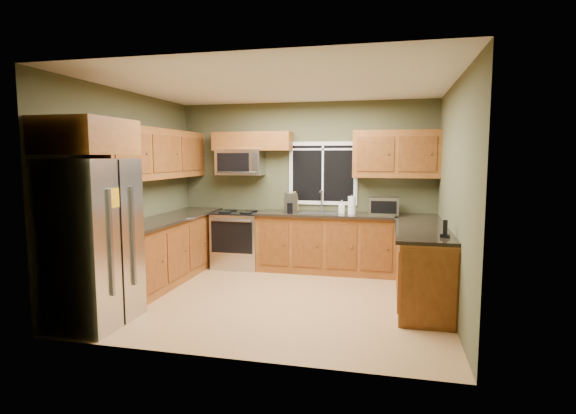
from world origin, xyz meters
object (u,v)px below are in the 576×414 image
at_px(coffee_maker, 291,204).
at_px(kettle, 290,205).
at_px(toaster_oven, 384,206).
at_px(cordless_phone, 445,232).
at_px(range, 239,239).
at_px(microwave, 240,162).
at_px(paper_towel_roll, 352,205).
at_px(soap_bottle_b, 342,207).
at_px(refrigerator, 92,242).
at_px(soap_bottle_a, 295,202).
at_px(soap_bottle_c, 289,205).

distance_m(coffee_maker, kettle, 0.06).
bearing_deg(toaster_oven, cordless_phone, -68.85).
height_order(range, coffee_maker, coffee_maker).
relative_size(toaster_oven, kettle, 1.73).
bearing_deg(microwave, kettle, -10.30).
relative_size(toaster_oven, paper_towel_roll, 1.45).
bearing_deg(range, soap_bottle_b, 1.03).
distance_m(range, soap_bottle_b, 1.79).
relative_size(refrigerator, kettle, 7.09).
height_order(toaster_oven, soap_bottle_a, soap_bottle_a).
relative_size(paper_towel_roll, soap_bottle_a, 0.93).
height_order(microwave, paper_towel_roll, microwave).
bearing_deg(toaster_oven, range, 179.12).
xyz_separation_m(kettle, paper_towel_roll, (0.98, 0.00, 0.02)).
height_order(toaster_oven, soap_bottle_c, toaster_oven).
xyz_separation_m(toaster_oven, soap_bottle_b, (-0.65, 0.07, -0.04)).
xyz_separation_m(soap_bottle_a, soap_bottle_b, (0.76, -0.03, -0.06)).
distance_m(paper_towel_roll, soap_bottle_a, 0.92).
relative_size(coffee_maker, soap_bottle_c, 1.82).
bearing_deg(toaster_oven, refrigerator, -137.93).
distance_m(refrigerator, cordless_phone, 3.84).
xyz_separation_m(range, kettle, (0.88, -0.02, 0.59)).
bearing_deg(soap_bottle_b, range, -178.97).
bearing_deg(cordless_phone, microwave, 147.14).
height_order(microwave, toaster_oven, microwave).
height_order(toaster_oven, coffee_maker, coffee_maker).
xyz_separation_m(kettle, soap_bottle_c, (-0.08, 0.25, -0.03)).
height_order(soap_bottle_b, cordless_phone, soap_bottle_b).
bearing_deg(range, cordless_phone, -31.01).
xyz_separation_m(kettle, cordless_phone, (2.15, -1.80, -0.06)).
xyz_separation_m(soap_bottle_a, cordless_phone, (2.09, -1.88, -0.10)).
distance_m(microwave, kettle, 1.12).
distance_m(coffee_maker, paper_towel_roll, 0.96).
height_order(range, cordless_phone, cordless_phone).
bearing_deg(coffee_maker, cordless_phone, -39.36).
height_order(soap_bottle_c, cordless_phone, cordless_phone).
bearing_deg(soap_bottle_a, microwave, 175.36).
height_order(microwave, soap_bottle_c, microwave).
relative_size(microwave, kettle, 2.99).
distance_m(range, coffee_maker, 1.09).
xyz_separation_m(toaster_oven, coffee_maker, (-1.44, -0.04, 0.01)).
bearing_deg(kettle, soap_bottle_b, 3.73).
bearing_deg(paper_towel_roll, microwave, 175.11).
height_order(soap_bottle_a, soap_bottle_c, soap_bottle_a).
bearing_deg(soap_bottle_a, paper_towel_roll, -5.15).
xyz_separation_m(range, toaster_oven, (2.34, -0.04, 0.61)).
distance_m(coffee_maker, soap_bottle_c, 0.33).
distance_m(soap_bottle_c, cordless_phone, 3.03).
bearing_deg(cordless_phone, toaster_oven, 111.15).
bearing_deg(kettle, coffee_maker, -63.52).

